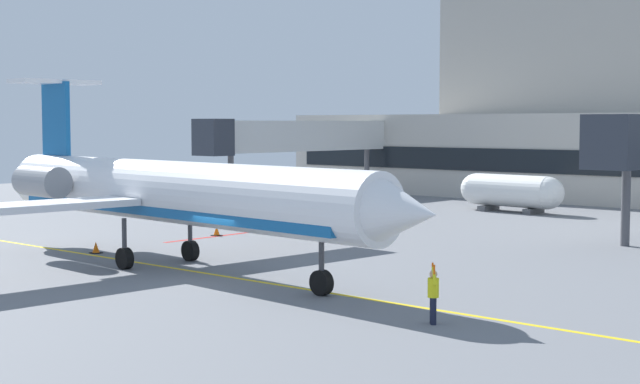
% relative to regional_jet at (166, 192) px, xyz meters
% --- Properties ---
extents(ground, '(120.00, 120.00, 0.11)m').
position_rel_regional_jet_xyz_m(ground, '(4.58, -0.87, -3.21)').
color(ground, slate).
extents(jet_bridge_east, '(2.40, 20.13, 6.39)m').
position_rel_regional_jet_xyz_m(jet_bridge_east, '(-19.32, 28.33, 1.84)').
color(jet_bridge_east, silver).
rests_on(jet_bridge_east, ground).
extents(regional_jet, '(28.40, 21.76, 8.16)m').
position_rel_regional_jet_xyz_m(regional_jet, '(0.00, 0.00, 0.00)').
color(regional_jet, white).
rests_on(regional_jet, ground).
extents(baggage_tug, '(2.01, 3.24, 1.94)m').
position_rel_regional_jet_xyz_m(baggage_tug, '(-6.89, 14.37, -2.29)').
color(baggage_tug, '#E5B20C').
rests_on(baggage_tug, ground).
extents(pushback_tractor, '(3.45, 3.54, 2.31)m').
position_rel_regional_jet_xyz_m(pushback_tractor, '(-10.10, 23.65, -2.13)').
color(pushback_tractor, '#1E4CB2').
rests_on(pushback_tractor, ground).
extents(fuel_tank, '(7.97, 2.61, 2.55)m').
position_rel_regional_jet_xyz_m(fuel_tank, '(-1.66, 31.34, -1.73)').
color(fuel_tank, white).
rests_on(fuel_tank, ground).
extents(marshaller, '(0.61, 0.68, 1.84)m').
position_rel_regional_jet_xyz_m(marshaller, '(14.93, -1.95, -2.24)').
color(marshaller, '#191E33').
rests_on(marshaller, ground).
extents(safety_cone_alpha, '(0.47, 0.47, 0.55)m').
position_rel_regional_jet_xyz_m(safety_cone_alpha, '(-6.55, 8.74, -2.92)').
color(safety_cone_alpha, orange).
rests_on(safety_cone_alpha, ground).
extents(safety_cone_bravo, '(0.47, 0.47, 0.55)m').
position_rel_regional_jet_xyz_m(safety_cone_bravo, '(-5.67, 0.39, -2.92)').
color(safety_cone_bravo, orange).
rests_on(safety_cone_bravo, ground).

